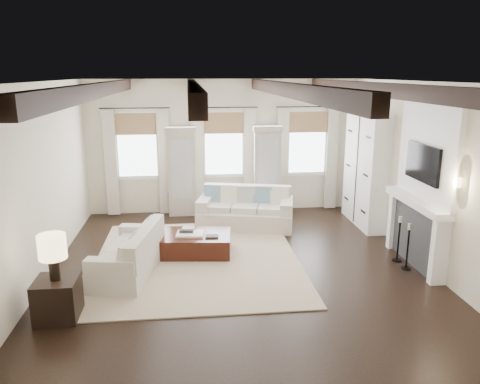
{
  "coord_description": "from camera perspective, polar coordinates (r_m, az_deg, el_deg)",
  "views": [
    {
      "loc": [
        -0.83,
        -7.45,
        3.35
      ],
      "look_at": [
        0.11,
        1.06,
        1.15
      ],
      "focal_mm": 35.0,
      "sensor_mm": 36.0,
      "label": 1
    }
  ],
  "objects": [
    {
      "name": "tray",
      "position": [
        8.85,
        -6.1,
        -5.1
      ],
      "size": [
        0.54,
        0.43,
        0.04
      ],
      "primitive_type": "cube",
      "rotation": [
        0.0,
        0.0,
        -0.11
      ],
      "color": "white",
      "rests_on": "ottoman"
    },
    {
      "name": "side_table_front",
      "position": [
        7.14,
        -21.35,
        -12.02
      ],
      "size": [
        0.58,
        0.58,
        0.58
      ],
      "primitive_type": "cube",
      "color": "black",
      "rests_on": "ground"
    },
    {
      "name": "ottoman",
      "position": [
        8.97,
        -5.94,
        -6.28
      ],
      "size": [
        1.57,
        1.07,
        0.39
      ],
      "primitive_type": "cube",
      "rotation": [
        0.0,
        0.0,
        -0.11
      ],
      "color": "black",
      "rests_on": "ground"
    },
    {
      "name": "sofa_back",
      "position": [
        10.39,
        0.69,
        -2.31
      ],
      "size": [
        2.23,
        1.39,
        0.89
      ],
      "color": "silver",
      "rests_on": "ground"
    },
    {
      "name": "book_lower",
      "position": [
        8.92,
        -6.52,
        -4.68
      ],
      "size": [
        0.28,
        0.23,
        0.04
      ],
      "primitive_type": "cube",
      "rotation": [
        0.0,
        0.0,
        -0.11
      ],
      "color": "#262628",
      "rests_on": "tray"
    },
    {
      "name": "ground",
      "position": [
        8.21,
        0.08,
        -9.68
      ],
      "size": [
        7.5,
        7.5,
        0.0
      ],
      "primitive_type": "plane",
      "color": "black",
      "rests_on": "ground"
    },
    {
      "name": "area_rug",
      "position": [
        8.72,
        -5.24,
        -8.17
      ],
      "size": [
        3.68,
        4.19,
        0.02
      ],
      "primitive_type": "cube",
      "color": "#BEAC91",
      "rests_on": "ground"
    },
    {
      "name": "book_upper",
      "position": [
        8.93,
        -6.32,
        -4.41
      ],
      "size": [
        0.24,
        0.19,
        0.03
      ],
      "primitive_type": "cube",
      "rotation": [
        0.0,
        0.0,
        -0.11
      ],
      "color": "beige",
      "rests_on": "book_lower"
    },
    {
      "name": "sofa_left",
      "position": [
        8.24,
        -13.08,
        -7.54
      ],
      "size": [
        1.18,
        1.99,
        0.8
      ],
      "color": "silver",
      "rests_on": "ground"
    },
    {
      "name": "side_table_back",
      "position": [
        11.6,
        -7.79,
        -1.12
      ],
      "size": [
        0.36,
        0.36,
        0.54
      ],
      "primitive_type": "cube",
      "color": "black",
      "rests_on": "ground"
    },
    {
      "name": "lamp_front",
      "position": [
        6.86,
        -21.91,
        -6.51
      ],
      "size": [
        0.38,
        0.38,
        0.65
      ],
      "color": "black",
      "rests_on": "side_table_front"
    },
    {
      "name": "room_shell",
      "position": [
        8.61,
        4.39,
        4.61
      ],
      "size": [
        6.54,
        7.54,
        3.22
      ],
      "color": "silver",
      "rests_on": "ground"
    },
    {
      "name": "book_loose",
      "position": [
        8.7,
        -3.43,
        -5.41
      ],
      "size": [
        0.26,
        0.2,
        0.03
      ],
      "primitive_type": "cube",
      "rotation": [
        0.0,
        0.0,
        -0.11
      ],
      "color": "#262628",
      "rests_on": "ottoman"
    },
    {
      "name": "candlestick_near",
      "position": [
        8.69,
        19.74,
        -6.7
      ],
      "size": [
        0.17,
        0.17,
        0.83
      ],
      "color": "black",
      "rests_on": "ground"
    },
    {
      "name": "candlestick_far",
      "position": [
        9.0,
        18.74,
        -5.86
      ],
      "size": [
        0.17,
        0.17,
        0.85
      ],
      "color": "black",
      "rests_on": "ground"
    },
    {
      "name": "lamp_back",
      "position": [
        11.45,
        -7.9,
        2.0
      ],
      "size": [
        0.32,
        0.32,
        0.56
      ],
      "color": "black",
      "rests_on": "side_table_back"
    }
  ]
}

